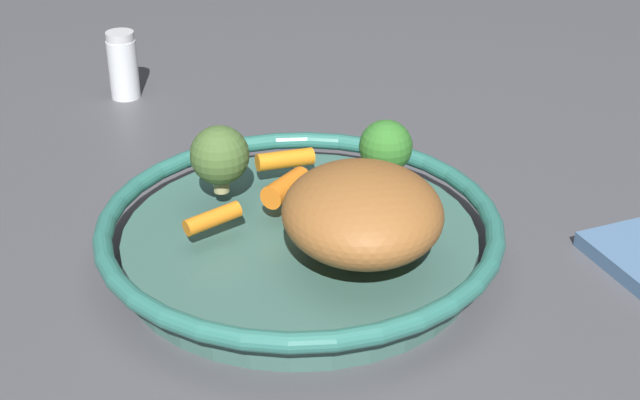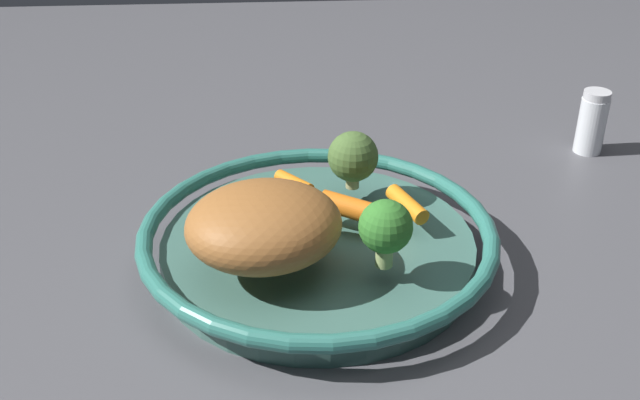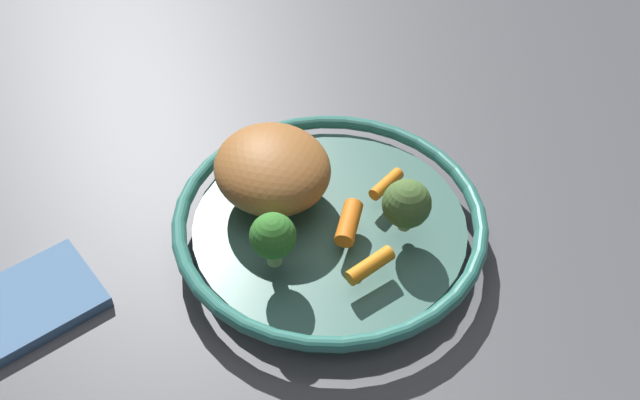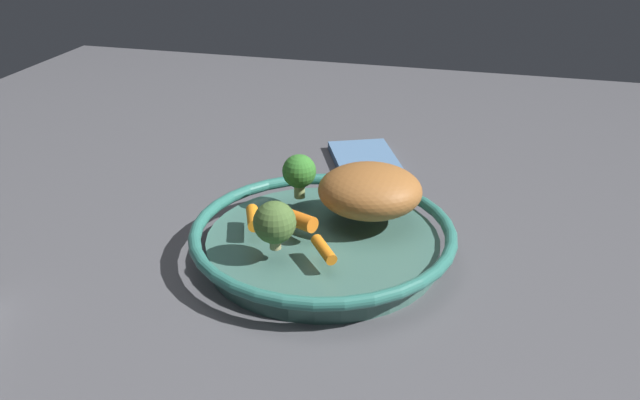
% 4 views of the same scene
% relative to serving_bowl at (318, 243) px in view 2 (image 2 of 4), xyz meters
% --- Properties ---
extents(ground_plane, '(1.99, 1.99, 0.00)m').
position_rel_serving_bowl_xyz_m(ground_plane, '(0.00, 0.00, -0.02)').
color(ground_plane, '#4C4C51').
extents(serving_bowl, '(0.35, 0.35, 0.05)m').
position_rel_serving_bowl_xyz_m(serving_bowl, '(0.00, 0.00, 0.00)').
color(serving_bowl, '#3D665B').
rests_on(serving_bowl, ground_plane).
extents(roast_chicken_piece, '(0.15, 0.16, 0.07)m').
position_rel_serving_bowl_xyz_m(roast_chicken_piece, '(0.05, -0.05, 0.05)').
color(roast_chicken_piece, '#985D2C').
rests_on(roast_chicken_piece, serving_bowl).
extents(baby_carrot_center, '(0.06, 0.04, 0.02)m').
position_rel_serving_bowl_xyz_m(baby_carrot_center, '(-0.02, 0.09, 0.03)').
color(baby_carrot_center, orange).
rests_on(baby_carrot_center, serving_bowl).
extents(baby_carrot_left, '(0.04, 0.06, 0.03)m').
position_rel_serving_bowl_xyz_m(baby_carrot_left, '(-0.01, 0.03, 0.03)').
color(baby_carrot_left, orange).
rests_on(baby_carrot_left, serving_bowl).
extents(baby_carrot_right, '(0.05, 0.04, 0.02)m').
position_rel_serving_bowl_xyz_m(baby_carrot_right, '(-0.07, -0.02, 0.03)').
color(baby_carrot_right, orange).
rests_on(baby_carrot_right, serving_bowl).
extents(broccoli_floret_mid, '(0.05, 0.05, 0.06)m').
position_rel_serving_bowl_xyz_m(broccoli_floret_mid, '(-0.07, 0.04, 0.06)').
color(broccoli_floret_mid, tan).
rests_on(broccoli_floret_mid, serving_bowl).
extents(broccoli_floret_edge, '(0.05, 0.05, 0.06)m').
position_rel_serving_bowl_xyz_m(broccoli_floret_edge, '(0.07, 0.05, 0.06)').
color(broccoli_floret_edge, '#97AA66').
rests_on(broccoli_floret_edge, serving_bowl).
extents(salt_shaker, '(0.04, 0.04, 0.08)m').
position_rel_serving_bowl_xyz_m(salt_shaker, '(-0.23, 0.37, 0.02)').
color(salt_shaker, silver).
rests_on(salt_shaker, ground_plane).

